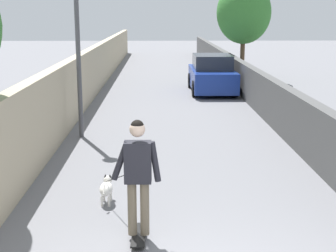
% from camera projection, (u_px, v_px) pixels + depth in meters
% --- Properties ---
extents(ground_plane, '(80.00, 80.00, 0.00)m').
position_uv_depth(ground_plane, '(168.00, 98.00, 18.98)').
color(ground_plane, slate).
extents(wall_left, '(48.00, 0.30, 1.88)m').
position_uv_depth(wall_left, '(82.00, 81.00, 16.76)').
color(wall_left, tan).
rests_on(wall_left, ground).
extents(fence_right, '(48.00, 0.30, 1.31)m').
position_uv_depth(fence_right, '(256.00, 89.00, 16.95)').
color(fence_right, '#4C4C4C').
rests_on(fence_right, ground).
extents(tree_right_near, '(2.57, 2.57, 4.70)m').
position_uv_depth(tree_right_near, '(244.00, 13.00, 23.21)').
color(tree_right_near, brown).
rests_on(tree_right_near, ground).
extents(lamp_post, '(0.36, 0.36, 4.73)m').
position_uv_depth(lamp_post, '(77.00, 14.00, 12.35)').
color(lamp_post, '#4C4C51').
rests_on(lamp_post, ground).
extents(skateboard, '(0.80, 0.21, 0.08)m').
position_uv_depth(skateboard, '(139.00, 235.00, 7.12)').
color(skateboard, black).
rests_on(skateboard, ground).
extents(person_skateboarder, '(0.23, 0.71, 1.70)m').
position_uv_depth(person_skateboarder, '(138.00, 169.00, 6.90)').
color(person_skateboarder, '#726651').
rests_on(person_skateboarder, skateboard).
extents(dog, '(1.73, 0.73, 1.06)m').
position_uv_depth(dog, '(106.00, 188.00, 8.45)').
color(dog, white).
rests_on(dog, ground).
extents(car_near, '(3.94, 1.80, 1.54)m').
position_uv_depth(car_near, '(212.00, 75.00, 20.30)').
color(car_near, navy).
rests_on(car_near, ground).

